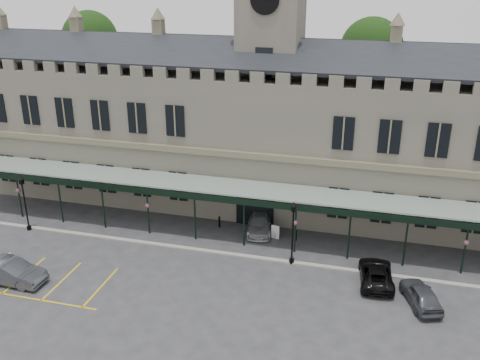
% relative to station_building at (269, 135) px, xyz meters
% --- Properties ---
extents(ground, '(140.00, 140.00, 0.00)m').
position_rel_station_building_xyz_m(ground, '(0.00, -15.91, -6.47)').
color(ground, '#2F2F32').
extents(station_building, '(60.00, 10.36, 17.30)m').
position_rel_station_building_xyz_m(station_building, '(0.00, 0.00, 0.00)').
color(station_building, '#5B574C').
rests_on(station_building, ground).
extents(clock_tower, '(5.60, 5.60, 24.80)m').
position_rel_station_building_xyz_m(clock_tower, '(0.00, 0.09, 6.64)').
color(clock_tower, '#5B574C').
rests_on(clock_tower, ground).
extents(canopy, '(50.00, 4.10, 4.30)m').
position_rel_station_building_xyz_m(canopy, '(0.00, -8.45, -4.06)').
color(canopy, '#8C9E93').
rests_on(canopy, ground).
extents(kerb, '(60.00, 0.40, 0.12)m').
position_rel_station_building_xyz_m(kerb, '(0.00, -10.41, -6.41)').
color(kerb, gray).
rests_on(kerb, ground).
extents(parking_markings, '(16.00, 6.00, 0.01)m').
position_rel_station_building_xyz_m(parking_markings, '(-14.00, -17.41, -6.47)').
color(parking_markings, gold).
rests_on(parking_markings, ground).
extents(tree_behind_left, '(6.00, 6.00, 16.00)m').
position_rel_station_building_xyz_m(tree_behind_left, '(-22.00, 9.09, 6.35)').
color(tree_behind_left, '#332314').
rests_on(tree_behind_left, ground).
extents(tree_behind_mid, '(6.00, 6.00, 16.00)m').
position_rel_station_building_xyz_m(tree_behind_mid, '(8.00, 9.09, 6.35)').
color(tree_behind_mid, '#332314').
rests_on(tree_behind_mid, ground).
extents(lamp_post_left, '(0.46, 0.46, 4.83)m').
position_rel_station_building_xyz_m(lamp_post_left, '(-17.95, -10.69, -3.60)').
color(lamp_post_left, black).
rests_on(lamp_post_left, ground).
extents(lamp_post_mid, '(0.47, 0.47, 4.97)m').
position_rel_station_building_xyz_m(lamp_post_mid, '(4.07, -10.44, -3.52)').
color(lamp_post_mid, black).
rests_on(lamp_post_mid, ground).
extents(traffic_cone, '(0.48, 0.48, 0.77)m').
position_rel_station_building_xyz_m(traffic_cone, '(13.54, -14.54, -6.09)').
color(traffic_cone, '#FF5D08').
rests_on(traffic_cone, ground).
extents(sign_board, '(0.67, 0.17, 1.16)m').
position_rel_station_building_xyz_m(sign_board, '(2.15, -6.97, -5.90)').
color(sign_board, black).
rests_on(sign_board, ground).
extents(bollard_left, '(0.17, 0.17, 0.96)m').
position_rel_station_building_xyz_m(bollard_left, '(-2.77, -6.20, -5.99)').
color(bollard_left, black).
rests_on(bollard_left, ground).
extents(bollard_right, '(0.16, 0.16, 0.89)m').
position_rel_station_building_xyz_m(bollard_right, '(3.81, -6.94, -6.02)').
color(bollard_right, black).
rests_on(bollard_right, ground).
extents(car_left_b, '(5.08, 1.91, 1.66)m').
position_rel_station_building_xyz_m(car_left_b, '(-14.28, -17.91, -5.64)').
color(car_left_b, '#3D3F45').
rests_on(car_left_b, ground).
extents(car_taxi, '(2.67, 4.92, 1.35)m').
position_rel_station_building_xyz_m(car_taxi, '(0.62, -5.91, -5.79)').
color(car_taxi, '#979A9E').
rests_on(car_taxi, ground).
extents(car_van, '(2.65, 4.94, 1.32)m').
position_rel_station_building_xyz_m(car_van, '(10.14, -11.42, -5.81)').
color(car_van, black).
rests_on(car_van, ground).
extents(car_right_a, '(2.94, 4.45, 1.41)m').
position_rel_station_building_xyz_m(car_right_a, '(13.00, -13.37, -5.76)').
color(car_right_a, '#3D3F45').
rests_on(car_right_a, ground).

